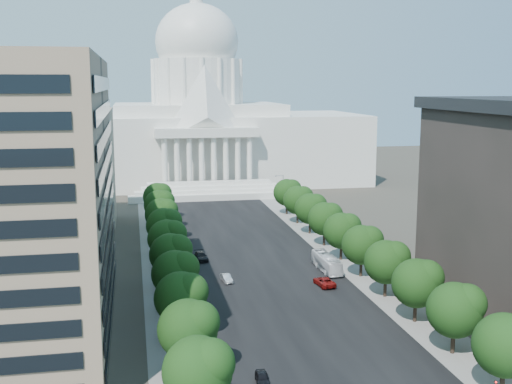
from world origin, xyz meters
TOP-DOWN VIEW (x-y plane):
  - road_asphalt at (0.00, 90.00)m, footprint 30.00×260.00m
  - sidewalk_left at (-19.00, 90.00)m, footprint 8.00×260.00m
  - sidewalk_right at (19.00, 90.00)m, footprint 8.00×260.00m
  - capitol at (0.00, 184.89)m, footprint 120.00×56.00m
  - office_block_left_far at (-48.00, 100.00)m, footprint 38.00×52.00m
  - tree_l_a at (-17.66, 11.81)m, footprint 7.79×7.60m
  - tree_l_b at (-17.66, 23.81)m, footprint 7.79×7.60m
  - tree_l_c at (-17.66, 35.81)m, footprint 7.79×7.60m
  - tree_l_d at (-17.66, 47.81)m, footprint 7.79×7.60m
  - tree_l_e at (-17.66, 59.81)m, footprint 7.79×7.60m
  - tree_l_f at (-17.66, 71.81)m, footprint 7.79×7.60m
  - tree_l_g at (-17.66, 83.81)m, footprint 7.79×7.60m
  - tree_l_h at (-17.66, 95.81)m, footprint 7.79×7.60m
  - tree_l_i at (-17.66, 107.81)m, footprint 7.79×7.60m
  - tree_l_j at (-17.66, 119.81)m, footprint 7.79×7.60m
  - tree_r_a at (18.34, 11.81)m, footprint 7.79×7.60m
  - tree_r_b at (18.34, 23.81)m, footprint 7.79×7.60m
  - tree_r_c at (18.34, 35.81)m, footprint 7.79×7.60m
  - tree_r_d at (18.34, 47.81)m, footprint 7.79×7.60m
  - tree_r_e at (18.34, 59.81)m, footprint 7.79×7.60m
  - tree_r_f at (18.34, 71.81)m, footprint 7.79×7.60m
  - tree_r_g at (18.34, 83.81)m, footprint 7.79×7.60m
  - tree_r_h at (18.34, 95.81)m, footprint 7.79×7.60m
  - tree_r_i at (18.34, 107.81)m, footprint 7.79×7.60m
  - tree_r_j at (18.34, 119.81)m, footprint 7.79×7.60m
  - streetlight_b at (19.90, 35.00)m, footprint 2.61×0.44m
  - streetlight_c at (19.90, 60.00)m, footprint 2.61×0.44m
  - streetlight_d at (19.90, 85.00)m, footprint 2.61×0.44m
  - streetlight_e at (19.90, 110.00)m, footprint 2.61×0.44m
  - streetlight_f at (19.90, 135.00)m, footprint 2.61×0.44m
  - car_dark_a at (-9.31, 20.08)m, footprint 1.96×4.15m
  - car_silver at (-7.72, 61.36)m, footprint 2.01×4.40m
  - car_red at (9.39, 55.60)m, footprint 3.30×6.01m
  - car_dark_b at (-10.73, 76.86)m, footprint 2.69×5.80m
  - car_parked at (-14.00, 23.25)m, footprint 1.92×4.45m
  - city_bus at (12.68, 64.81)m, footprint 3.04×11.66m

SIDE VIEW (x-z plane):
  - road_asphalt at x=0.00m, z-range -0.01..0.01m
  - sidewalk_left at x=-19.00m, z-range -0.01..0.01m
  - sidewalk_right at x=19.00m, z-range -0.01..0.01m
  - car_dark_a at x=-9.31m, z-range 0.00..1.37m
  - car_silver at x=-7.72m, z-range 0.00..1.40m
  - car_parked at x=-14.00m, z-range 0.00..1.50m
  - car_red at x=9.39m, z-range 0.00..1.60m
  - car_dark_b at x=-10.73m, z-range 0.00..1.64m
  - city_bus at x=12.68m, z-range 0.00..3.23m
  - streetlight_b at x=19.90m, z-range 1.32..10.32m
  - streetlight_c at x=19.90m, z-range 1.32..10.32m
  - streetlight_d at x=19.90m, z-range 1.32..10.32m
  - streetlight_e at x=19.90m, z-range 1.32..10.32m
  - streetlight_f at x=19.90m, z-range 1.32..10.32m
  - tree_l_a at x=-17.66m, z-range 1.47..11.44m
  - tree_l_b at x=-17.66m, z-range 1.47..11.44m
  - tree_l_c at x=-17.66m, z-range 1.47..11.44m
  - tree_l_d at x=-17.66m, z-range 1.47..11.44m
  - tree_l_e at x=-17.66m, z-range 1.47..11.44m
  - tree_l_f at x=-17.66m, z-range 1.47..11.44m
  - tree_l_g at x=-17.66m, z-range 1.47..11.44m
  - tree_l_h at x=-17.66m, z-range 1.47..11.44m
  - tree_l_i at x=-17.66m, z-range 1.47..11.44m
  - tree_l_j at x=-17.66m, z-range 1.47..11.44m
  - tree_r_a at x=18.34m, z-range 1.47..11.44m
  - tree_r_b at x=18.34m, z-range 1.47..11.44m
  - tree_r_c at x=18.34m, z-range 1.47..11.44m
  - tree_r_d at x=18.34m, z-range 1.47..11.44m
  - tree_r_e at x=18.34m, z-range 1.47..11.44m
  - tree_r_f at x=18.34m, z-range 1.47..11.44m
  - tree_r_g at x=18.34m, z-range 1.47..11.44m
  - tree_r_h at x=18.34m, z-range 1.47..11.44m
  - tree_r_i at x=18.34m, z-range 1.47..11.44m
  - tree_r_j at x=18.34m, z-range 1.47..11.44m
  - office_block_left_far at x=-48.00m, z-range 0.00..30.00m
  - capitol at x=0.00m, z-range -16.49..56.51m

